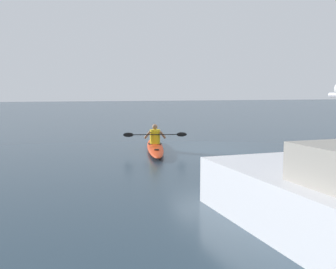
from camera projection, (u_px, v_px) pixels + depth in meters
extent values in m
plane|color=#283D4C|center=(205.00, 149.00, 15.47)|extent=(160.00, 160.00, 0.00)
ellipsoid|color=red|center=(155.00, 147.00, 15.15)|extent=(1.87, 5.14, 0.28)
torus|color=black|center=(155.00, 144.00, 15.23)|extent=(0.66, 0.66, 0.04)
cylinder|color=black|center=(157.00, 150.00, 13.60)|extent=(0.18, 0.18, 0.02)
cylinder|color=yellow|center=(155.00, 137.00, 15.11)|extent=(0.40, 0.40, 0.55)
sphere|color=#936B4C|center=(155.00, 127.00, 15.07)|extent=(0.21, 0.21, 0.21)
cylinder|color=black|center=(155.00, 135.00, 14.90)|extent=(2.00, 0.55, 0.03)
ellipsoid|color=black|center=(182.00, 134.00, 14.97)|extent=(0.40, 0.14, 0.17)
ellipsoid|color=black|center=(128.00, 135.00, 14.83)|extent=(0.40, 0.14, 0.17)
cylinder|color=#936B4C|center=(163.00, 135.00, 15.04)|extent=(0.30, 0.18, 0.34)
cylinder|color=#936B4C|center=(147.00, 135.00, 15.00)|extent=(0.26, 0.24, 0.34)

